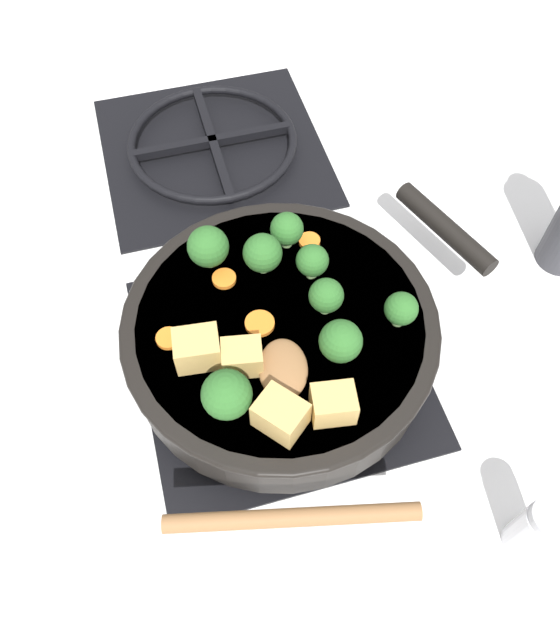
# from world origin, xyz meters

# --- Properties ---
(ground_plane) EXTENTS (2.40, 2.40, 0.00)m
(ground_plane) POSITION_xyz_m (0.00, 0.00, 0.00)
(ground_plane) COLOR white
(front_burner_grate) EXTENTS (0.31, 0.31, 0.03)m
(front_burner_grate) POSITION_xyz_m (0.00, 0.00, 0.01)
(front_burner_grate) COLOR black
(front_burner_grate) RESTS_ON ground_plane
(rear_burner_grate) EXTENTS (0.31, 0.31, 0.03)m
(rear_burner_grate) POSITION_xyz_m (0.00, 0.36, 0.01)
(rear_burner_grate) COLOR black
(rear_burner_grate) RESTS_ON ground_plane
(skillet_pan) EXTENTS (0.42, 0.33, 0.06)m
(skillet_pan) POSITION_xyz_m (0.00, 0.00, 0.06)
(skillet_pan) COLOR black
(skillet_pan) RESTS_ON front_burner_grate
(wooden_spoon) EXTENTS (0.22, 0.21, 0.02)m
(wooden_spoon) POSITION_xyz_m (-0.03, -0.14, 0.09)
(wooden_spoon) COLOR olive
(wooden_spoon) RESTS_ON skillet_pan
(tofu_cube_center_large) EXTENTS (0.04, 0.04, 0.03)m
(tofu_cube_center_large) POSITION_xyz_m (0.02, -0.11, 0.10)
(tofu_cube_center_large) COLOR tan
(tofu_cube_center_large) RESTS_ON skillet_pan
(tofu_cube_near_handle) EXTENTS (0.05, 0.04, 0.04)m
(tofu_cube_near_handle) POSITION_xyz_m (-0.09, -0.02, 0.10)
(tofu_cube_near_handle) COLOR tan
(tofu_cube_near_handle) RESTS_ON skillet_pan
(tofu_cube_east_chunk) EXTENTS (0.06, 0.06, 0.04)m
(tofu_cube_east_chunk) POSITION_xyz_m (-0.03, -0.11, 0.10)
(tofu_cube_east_chunk) COLOR tan
(tofu_cube_east_chunk) RESTS_ON skillet_pan
(tofu_cube_west_chunk) EXTENTS (0.04, 0.04, 0.03)m
(tofu_cube_west_chunk) POSITION_xyz_m (-0.05, -0.04, 0.10)
(tofu_cube_west_chunk) COLOR tan
(tofu_cube_west_chunk) RESTS_ON skillet_pan
(broccoli_floret_near_spoon) EXTENTS (0.04, 0.04, 0.04)m
(broccoli_floret_near_spoon) POSITION_xyz_m (0.05, 0.00, 0.11)
(broccoli_floret_near_spoon) COLOR #709956
(broccoli_floret_near_spoon) RESTS_ON skillet_pan
(broccoli_floret_center_top) EXTENTS (0.03, 0.03, 0.04)m
(broccoli_floret_center_top) POSITION_xyz_m (0.12, -0.03, 0.11)
(broccoli_floret_center_top) COLOR #709956
(broccoli_floret_center_top) RESTS_ON skillet_pan
(broccoli_floret_east_rim) EXTENTS (0.04, 0.04, 0.05)m
(broccoli_floret_east_rim) POSITION_xyz_m (0.00, 0.07, 0.11)
(broccoli_floret_east_rim) COLOR #709956
(broccoli_floret_east_rim) RESTS_ON skillet_pan
(broccoli_floret_west_rim) EXTENTS (0.03, 0.03, 0.04)m
(broccoli_floret_west_rim) POSITION_xyz_m (0.05, 0.05, 0.11)
(broccoli_floret_west_rim) COLOR #709956
(broccoli_floret_west_rim) RESTS_ON skillet_pan
(broccoli_floret_north_edge) EXTENTS (0.04, 0.04, 0.05)m
(broccoli_floret_north_edge) POSITION_xyz_m (-0.05, 0.09, 0.12)
(broccoli_floret_north_edge) COLOR #709956
(broccoli_floret_north_edge) RESTS_ON skillet_pan
(broccoli_floret_south_cluster) EXTENTS (0.05, 0.05, 0.05)m
(broccoli_floret_south_cluster) POSITION_xyz_m (-0.07, -0.08, 0.12)
(broccoli_floret_south_cluster) COLOR #709956
(broccoli_floret_south_cluster) RESTS_ON skillet_pan
(broccoli_floret_mid_floret) EXTENTS (0.04, 0.04, 0.04)m
(broccoli_floret_mid_floret) POSITION_xyz_m (0.03, 0.10, 0.11)
(broccoli_floret_mid_floret) COLOR #709956
(broccoli_floret_mid_floret) RESTS_ON skillet_pan
(broccoli_floret_small_inner) EXTENTS (0.04, 0.04, 0.05)m
(broccoli_floret_small_inner) POSITION_xyz_m (0.04, -0.06, 0.11)
(broccoli_floret_small_inner) COLOR #709956
(broccoli_floret_small_inner) RESTS_ON skillet_pan
(carrot_slice_orange_thin) EXTENTS (0.03, 0.03, 0.01)m
(carrot_slice_orange_thin) POSITION_xyz_m (-0.04, 0.07, 0.09)
(carrot_slice_orange_thin) COLOR orange
(carrot_slice_orange_thin) RESTS_ON skillet_pan
(carrot_slice_near_center) EXTENTS (0.02, 0.02, 0.01)m
(carrot_slice_near_center) POSITION_xyz_m (0.06, 0.09, 0.09)
(carrot_slice_near_center) COLOR orange
(carrot_slice_near_center) RESTS_ON skillet_pan
(carrot_slice_edge_slice) EXTENTS (0.03, 0.03, 0.01)m
(carrot_slice_edge_slice) POSITION_xyz_m (-0.11, 0.01, 0.09)
(carrot_slice_edge_slice) COLOR orange
(carrot_slice_edge_slice) RESTS_ON skillet_pan
(carrot_slice_under_broccoli) EXTENTS (0.03, 0.03, 0.01)m
(carrot_slice_under_broccoli) POSITION_xyz_m (-0.02, 0.00, 0.09)
(carrot_slice_under_broccoli) COLOR orange
(carrot_slice_under_broccoli) RESTS_ON skillet_pan
(salt_shaker) EXTENTS (0.04, 0.04, 0.09)m
(salt_shaker) POSITION_xyz_m (0.17, -0.25, 0.04)
(salt_shaker) COLOR white
(salt_shaker) RESTS_ON ground_plane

